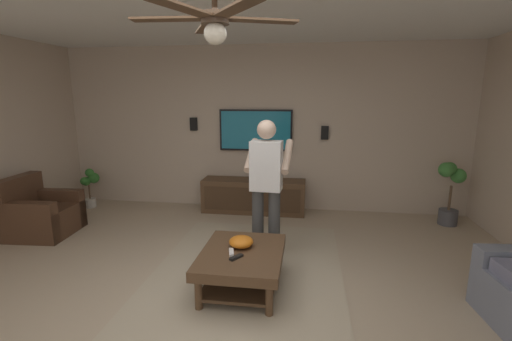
% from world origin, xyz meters
% --- Properties ---
extents(ground_plane, '(8.11, 8.11, 0.00)m').
position_xyz_m(ground_plane, '(0.00, 0.00, 0.00)').
color(ground_plane, tan).
extents(wall_back_tv, '(0.10, 6.96, 2.73)m').
position_xyz_m(wall_back_tv, '(3.11, 0.00, 1.36)').
color(wall_back_tv, '#BCA893').
rests_on(wall_back_tv, ground).
extents(area_rug, '(3.12, 2.05, 0.01)m').
position_xyz_m(area_rug, '(0.57, -0.19, 0.01)').
color(area_rug, tan).
rests_on(area_rug, ground).
extents(armchair, '(0.86, 0.87, 0.82)m').
position_xyz_m(armchair, '(1.38, 2.87, 0.28)').
color(armchair, '#472D1E').
rests_on(armchair, ground).
extents(coffee_table, '(1.00, 0.80, 0.40)m').
position_xyz_m(coffee_table, '(0.37, -0.19, 0.30)').
color(coffee_table, '#513823').
rests_on(coffee_table, ground).
extents(media_console, '(0.45, 1.70, 0.55)m').
position_xyz_m(media_console, '(2.77, 0.07, 0.28)').
color(media_console, '#513823').
rests_on(media_console, ground).
extents(tv, '(0.05, 1.22, 0.69)m').
position_xyz_m(tv, '(3.01, 0.07, 1.35)').
color(tv, black).
extents(person_standing, '(0.56, 0.56, 1.64)m').
position_xyz_m(person_standing, '(1.18, -0.33, 0.93)').
color(person_standing, '#3F3F3F').
rests_on(person_standing, ground).
extents(potted_plant_tall, '(0.31, 0.43, 0.96)m').
position_xyz_m(potted_plant_tall, '(2.60, -2.91, 0.56)').
color(potted_plant_tall, '#4C4C51').
rests_on(potted_plant_tall, ground).
extents(potted_plant_short, '(0.28, 0.27, 0.68)m').
position_xyz_m(potted_plant_short, '(2.62, 2.92, 0.41)').
color(potted_plant_short, '#B7B2A8').
rests_on(potted_plant_short, ground).
extents(bowl, '(0.25, 0.25, 0.11)m').
position_xyz_m(bowl, '(0.47, -0.16, 0.46)').
color(bowl, orange).
rests_on(bowl, coffee_table).
extents(remote_white, '(0.16, 0.08, 0.02)m').
position_xyz_m(remote_white, '(0.31, -0.09, 0.41)').
color(remote_white, white).
rests_on(remote_white, coffee_table).
extents(remote_black, '(0.15, 0.12, 0.02)m').
position_xyz_m(remote_black, '(0.20, -0.16, 0.41)').
color(remote_black, black).
rests_on(remote_black, coffee_table).
extents(vase_round, '(0.22, 0.22, 0.22)m').
position_xyz_m(vase_round, '(2.80, -0.10, 0.66)').
color(vase_round, red).
rests_on(vase_round, media_console).
extents(wall_speaker_left, '(0.06, 0.12, 0.22)m').
position_xyz_m(wall_speaker_left, '(3.03, -1.07, 1.32)').
color(wall_speaker_left, black).
extents(wall_speaker_right, '(0.06, 0.12, 0.22)m').
position_xyz_m(wall_speaker_right, '(3.03, 1.14, 1.44)').
color(wall_speaker_right, black).
extents(ceiling_fan, '(1.15, 1.19, 0.46)m').
position_xyz_m(ceiling_fan, '(-0.27, -0.12, 2.40)').
color(ceiling_fan, '#4C3828').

